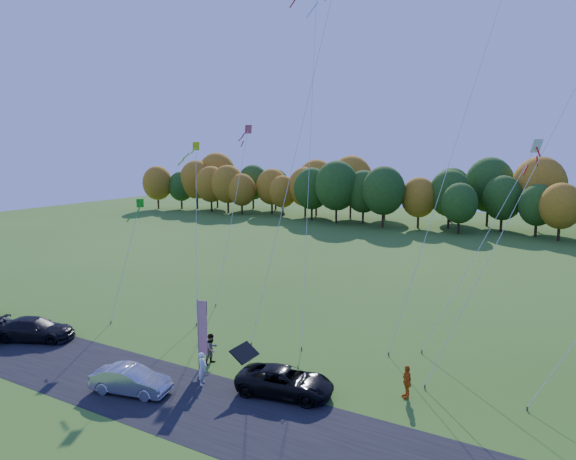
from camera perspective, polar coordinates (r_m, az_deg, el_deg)
The scene contains 18 objects.
ground at distance 29.51m, azimuth -6.00°, elevation -15.21°, with size 160.00×160.00×0.00m, color #366019.
asphalt_strip at distance 26.71m, azimuth -11.28°, elevation -18.09°, with size 90.00×6.00×0.01m, color black.
tree_line at distance 79.28m, azimuth 17.87°, elevation -0.07°, with size 116.00×12.00×10.00m, color #1E4711, non-canonical shape.
black_suv at distance 26.55m, azimuth -0.31°, elevation -16.46°, with size 2.24×4.86×1.35m, color black.
silver_sedan at distance 27.82m, azimuth -17.07°, elevation -15.65°, with size 1.41×4.06×1.34m, color #ADADB2.
dark_truck_a at distance 36.99m, azimuth -26.28°, elevation -9.84°, with size 1.98×4.88×1.41m, color black.
person_tailgate_a at distance 27.81m, azimuth -9.48°, elevation -14.93°, with size 0.63×0.41×1.72m, color white.
person_tailgate_b at distance 30.16m, azimuth -8.49°, elevation -12.91°, with size 0.85×0.66×1.74m, color gray.
person_east at distance 26.81m, azimuth 13.05°, elevation -16.09°, with size 0.97×0.40×1.65m, color #D16313.
feather_flag at distance 28.77m, azimuth -9.58°, elevation -10.58°, with size 0.52×0.24×4.09m.
kite_delta_blue at distance 35.77m, azimuth 2.54°, elevation 11.04°, with size 6.55×12.61×27.84m.
kite_parafoil_orange at distance 34.33m, azimuth 18.84°, elevation 11.34°, with size 6.65×12.10×27.87m.
kite_delta_red at distance 33.69m, azimuth 1.11°, elevation 9.77°, with size 2.75×9.47×25.06m.
kite_parafoil_rainbow at distance 28.31m, azimuth 24.87°, elevation 4.35°, with size 9.18×7.36×20.78m.
kite_diamond_yellow at distance 37.91m, azimuth -10.17°, elevation 0.06°, with size 4.28×5.51×12.89m.
kite_diamond_green at distance 38.61m, azimuth -17.49°, elevation -2.81°, with size 1.12×4.27×8.75m.
kite_diamond_white at distance 32.81m, azimuth 20.54°, elevation -1.81°, with size 5.71×6.09×13.07m.
kite_diamond_pink at distance 41.71m, azimuth -6.13°, elevation 2.08°, with size 1.63×6.87×14.40m.
Camera 1 is at (15.85, -21.72, 12.18)m, focal length 32.00 mm.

